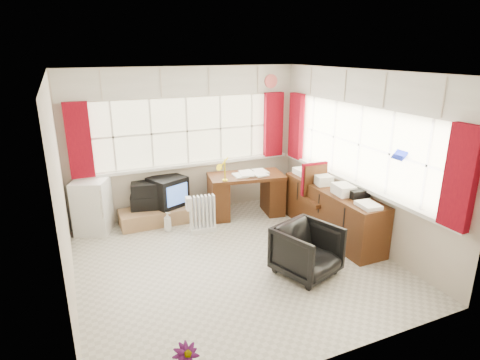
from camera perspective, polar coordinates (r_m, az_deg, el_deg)
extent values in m
plane|color=beige|center=(5.56, -0.89, -11.61)|extent=(4.00, 4.00, 0.00)
plane|color=beige|center=(6.88, -7.53, 5.32)|extent=(4.00, 0.00, 4.00)
plane|color=beige|center=(3.43, 12.36, -8.34)|extent=(4.00, 0.00, 4.00)
plane|color=beige|center=(4.69, -24.06, -2.23)|extent=(0.00, 4.00, 4.00)
plane|color=beige|center=(6.09, 16.65, 3.03)|extent=(0.00, 4.00, 4.00)
plane|color=white|center=(4.83, -1.04, 15.08)|extent=(4.00, 4.00, 0.00)
plane|color=#FFF8C9|center=(6.82, -7.55, 6.92)|extent=(3.60, 0.00, 3.60)
cube|color=white|center=(6.92, -7.25, 2.15)|extent=(3.70, 0.12, 0.05)
cube|color=white|center=(6.58, -17.62, 5.82)|extent=(0.03, 0.02, 1.10)
cube|color=white|center=(6.67, -12.49, 6.40)|extent=(0.03, 0.02, 1.10)
cube|color=white|center=(6.81, -7.52, 6.91)|extent=(0.03, 0.02, 1.10)
cube|color=white|center=(7.00, -2.78, 7.34)|extent=(0.03, 0.02, 1.10)
cube|color=white|center=(7.24, 1.69, 7.71)|extent=(0.03, 0.02, 1.10)
plane|color=#FFF8C9|center=(6.03, 16.67, 4.85)|extent=(0.00, 3.60, 3.60)
cube|color=white|center=(6.16, 15.91, -0.43)|extent=(0.12, 3.70, 0.05)
cube|color=white|center=(5.20, 25.05, 1.85)|extent=(0.02, 0.03, 1.10)
cube|color=white|center=(5.60, 20.52, 3.46)|extent=(0.02, 0.03, 1.10)
cube|color=white|center=(6.03, 16.60, 4.84)|extent=(0.02, 0.03, 1.10)
cube|color=white|center=(6.48, 13.20, 6.01)|extent=(0.02, 0.03, 1.10)
cube|color=white|center=(6.96, 10.24, 7.01)|extent=(0.02, 0.03, 1.10)
cube|color=maroon|center=(6.48, -21.93, 5.22)|extent=(0.35, 0.10, 1.15)
cube|color=maroon|center=(7.35, 4.77, 7.86)|extent=(0.35, 0.10, 1.15)
cube|color=maroon|center=(7.25, 8.01, 7.60)|extent=(0.10, 0.35, 1.15)
cube|color=maroon|center=(4.85, 28.86, 0.26)|extent=(0.10, 0.35, 1.15)
cube|color=silver|center=(6.70, -7.78, 13.62)|extent=(3.95, 0.08, 0.48)
cube|color=silver|center=(5.90, 17.23, 12.41)|extent=(0.08, 3.95, 0.48)
cube|color=#522C13|center=(6.81, 0.88, 0.53)|extent=(1.35, 0.83, 0.06)
cube|color=#522C13|center=(6.82, -3.08, -2.69)|extent=(0.38, 0.60, 0.67)
cube|color=#522C13|center=(7.06, 4.68, -2.00)|extent=(0.38, 0.60, 0.67)
cube|color=white|center=(6.80, 0.88, 0.85)|extent=(0.26, 0.32, 0.02)
cube|color=white|center=(6.79, 0.88, 0.88)|extent=(0.26, 0.32, 0.02)
cube|color=white|center=(6.79, 0.88, 0.91)|extent=(0.26, 0.32, 0.02)
cube|color=white|center=(6.79, 0.88, 0.94)|extent=(0.26, 0.32, 0.02)
cube|color=white|center=(6.79, 0.88, 0.97)|extent=(0.26, 0.32, 0.02)
cylinder|color=yellow|center=(6.50, -2.14, 0.00)|extent=(0.09, 0.09, 0.02)
cylinder|color=yellow|center=(6.44, -2.16, 1.47)|extent=(0.02, 0.02, 0.35)
cone|color=yellow|center=(6.41, -2.18, 2.64)|extent=(0.17, 0.15, 0.14)
cube|color=black|center=(6.54, 11.12, -6.99)|extent=(0.46, 0.46, 0.04)
cylinder|color=silver|center=(6.44, 11.25, -5.07)|extent=(0.06, 0.06, 0.52)
cube|color=#522C13|center=(6.35, 11.39, -2.93)|extent=(0.45, 0.43, 0.06)
cube|color=#522C13|center=(6.43, 10.49, 0.03)|extent=(0.40, 0.06, 0.50)
cube|color=maroon|center=(6.42, 10.50, 0.19)|extent=(0.44, 0.08, 0.52)
imported|color=black|center=(5.22, 9.50, -9.88)|extent=(0.90, 0.91, 0.65)
cube|color=white|center=(6.42, -5.29, -6.99)|extent=(0.42, 0.20, 0.08)
cube|color=white|center=(6.26, -6.98, -4.69)|extent=(0.04, 0.12, 0.52)
cube|color=white|center=(6.27, -6.44, -4.63)|extent=(0.04, 0.12, 0.52)
cube|color=white|center=(6.29, -5.90, -4.56)|extent=(0.04, 0.12, 0.52)
cube|color=white|center=(6.30, -5.37, -4.50)|extent=(0.04, 0.12, 0.52)
cube|color=white|center=(6.31, -4.83, -4.43)|extent=(0.04, 0.12, 0.52)
cube|color=white|center=(6.33, -4.30, -4.37)|extent=(0.04, 0.12, 0.52)
cube|color=white|center=(6.34, -3.77, -4.31)|extent=(0.04, 0.12, 0.52)
cube|color=#522C13|center=(6.35, 12.92, -4.40)|extent=(0.50, 2.00, 0.75)
cube|color=white|center=(5.61, 17.81, -3.21)|extent=(0.24, 0.32, 0.10)
cube|color=white|center=(5.99, 14.47, -1.56)|extent=(0.24, 0.32, 0.10)
cube|color=white|center=(6.39, 11.55, -0.10)|extent=(0.24, 0.32, 0.10)
cube|color=white|center=(6.81, 8.98, 1.18)|extent=(0.24, 0.32, 0.10)
cube|color=black|center=(5.99, 16.02, -1.57)|extent=(0.31, 0.38, 0.12)
cube|color=#A77B53|center=(6.83, -10.89, -4.88)|extent=(1.40, 0.50, 0.25)
cube|color=black|center=(6.81, -10.24, -1.57)|extent=(0.69, 0.66, 0.49)
cube|color=#4A74D2|center=(6.62, -8.89, -2.08)|extent=(0.39, 0.18, 0.33)
cube|color=black|center=(6.83, -12.70, -2.88)|extent=(0.68, 0.51, 0.22)
cube|color=black|center=(6.75, -12.83, -1.15)|extent=(0.62, 0.47, 0.21)
cube|color=white|center=(6.67, -20.24, -3.51)|extent=(0.65, 0.65, 0.85)
cube|color=silver|center=(6.33, -19.08, -3.31)|extent=(0.03, 0.03, 0.45)
imported|color=silver|center=(6.47, -10.27, -5.86)|extent=(0.17, 0.17, 0.32)
imported|color=#8DD2C0|center=(6.81, -8.16, -5.12)|extent=(0.09, 0.10, 0.18)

